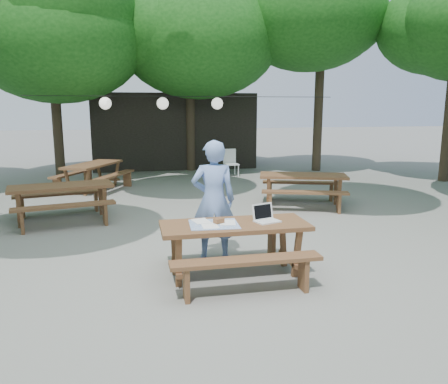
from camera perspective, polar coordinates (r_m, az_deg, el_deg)
ground at (r=7.36m, az=-2.57°, el=-7.20°), size 80.00×80.00×0.00m
pavilion at (r=17.49m, az=-6.68°, el=8.04°), size 6.00×3.00×2.80m
main_picnic_table at (r=6.04m, az=1.39°, el=-7.43°), size 2.00×1.58×0.75m
picnic_table_nw at (r=9.49m, az=-20.38°, el=-1.29°), size 2.19×1.94×0.75m
picnic_table_ne at (r=10.43m, az=10.24°, el=0.30°), size 2.30×2.09×0.75m
picnic_table_far_w at (r=12.77m, az=-16.67°, el=1.97°), size 2.26×2.41×0.75m
woman at (r=6.62m, az=-1.38°, el=-1.07°), size 0.72×0.52×1.83m
plastic_chair at (r=14.79m, az=0.93°, el=3.12°), size 0.48×0.48×0.90m
laptop at (r=6.06m, az=5.40°, el=-3.25°), size 0.40×0.35×0.24m
tabletop_clutter at (r=5.89m, az=-1.22°, el=-4.13°), size 0.68×0.63×0.08m
paper_lanterns at (r=12.93m, az=-7.95°, el=11.41°), size 9.00×0.34×0.38m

